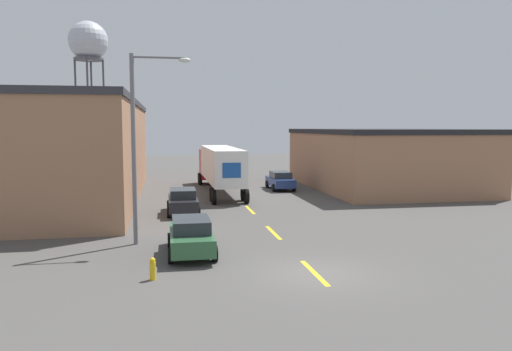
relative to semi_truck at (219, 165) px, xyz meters
The scene contains 11 objects.
ground_plane 24.12m from the semi_truck, 87.56° to the right, with size 160.00×160.00×0.00m, color #4C4947.
road_centerline 16.83m from the semi_truck, 86.49° to the right, with size 0.20×17.76×0.01m.
warehouse_left 12.76m from the semi_truck, behind, with size 12.44×28.95×7.39m.
warehouse_right 14.66m from the semi_truck, ahead, with size 12.52×18.54×5.25m.
semi_truck is the anchor object (origin of this frame).
parked_car_right_far 5.66m from the semi_truck, ahead, with size 1.98×4.49×1.57m.
parked_car_left_far 10.68m from the semi_truck, 108.56° to the right, with size 1.98×4.49×1.57m.
parked_car_left_near 20.60m from the semi_truck, 99.43° to the right, with size 1.98×4.49×1.57m.
water_tower 38.11m from the semi_truck, 114.65° to the left, with size 5.38×5.38×19.98m.
street_lamp 19.01m from the semi_truck, 107.02° to the right, with size 2.74×0.32×8.72m.
fire_hydrant 24.26m from the semi_truck, 101.69° to the right, with size 0.22×0.22×0.81m.
Camera 1 is at (-5.39, -17.39, 5.42)m, focal length 35.00 mm.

